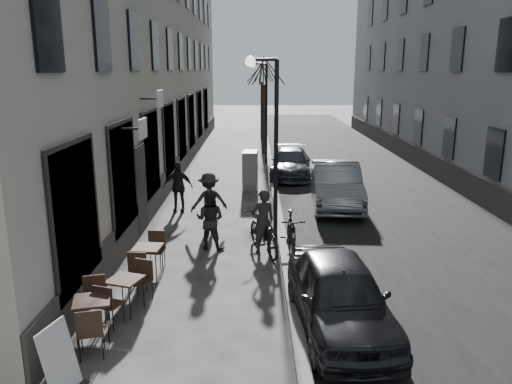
{
  "coord_description": "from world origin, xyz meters",
  "views": [
    {
      "loc": [
        -0.58,
        -7.54,
        4.77
      ],
      "look_at": [
        -0.55,
        4.43,
        1.8
      ],
      "focal_mm": 35.0,
      "sensor_mm": 36.0,
      "label": 1
    }
  ],
  "objects_px": {
    "streetlamp_far": "(263,101)",
    "sign_board": "(61,367)",
    "tree_far": "(262,70)",
    "pedestrian_mid": "(209,201)",
    "bistro_set_b": "(126,292)",
    "pedestrian_near": "(210,219)",
    "bistro_set_a": "(93,315)",
    "pedestrian_far": "(178,187)",
    "utility_cabinet": "(250,170)",
    "car_near": "(340,295)",
    "car_mid": "(336,185)",
    "moped": "(291,237)",
    "tree_near": "(264,71)",
    "car_far": "(291,163)",
    "bistro_set_c": "(148,259)",
    "streetlamp_near": "(270,129)",
    "bicycle": "(263,233)"
  },
  "relations": [
    {
      "from": "pedestrian_far",
      "to": "car_far",
      "type": "xyz_separation_m",
      "value": [
        4.24,
        5.7,
        -0.24
      ]
    },
    {
      "from": "streetlamp_near",
      "to": "bistro_set_c",
      "type": "xyz_separation_m",
      "value": [
        -2.9,
        -2.66,
        -2.69
      ]
    },
    {
      "from": "tree_far",
      "to": "pedestrian_near",
      "type": "distance_m",
      "value": 22.12
    },
    {
      "from": "pedestrian_mid",
      "to": "car_mid",
      "type": "relative_size",
      "value": 0.38
    },
    {
      "from": "car_mid",
      "to": "moped",
      "type": "distance_m",
      "value": 5.52
    },
    {
      "from": "car_mid",
      "to": "car_far",
      "type": "relative_size",
      "value": 1.08
    },
    {
      "from": "car_far",
      "to": "sign_board",
      "type": "bearing_deg",
      "value": -100.58
    },
    {
      "from": "streetlamp_near",
      "to": "bistro_set_a",
      "type": "xyz_separation_m",
      "value": [
        -3.32,
        -5.39,
        -2.69
      ]
    },
    {
      "from": "bistro_set_a",
      "to": "car_mid",
      "type": "xyz_separation_m",
      "value": [
        5.79,
        9.05,
        0.29
      ]
    },
    {
      "from": "pedestrian_far",
      "to": "bistro_set_b",
      "type": "bearing_deg",
      "value": -88.1
    },
    {
      "from": "streetlamp_far",
      "to": "tree_far",
      "type": "xyz_separation_m",
      "value": [
        0.07,
        9.0,
        1.5
      ]
    },
    {
      "from": "bistro_set_c",
      "to": "moped",
      "type": "distance_m",
      "value": 3.62
    },
    {
      "from": "car_mid",
      "to": "bistro_set_c",
      "type": "bearing_deg",
      "value": -126.32
    },
    {
      "from": "streetlamp_far",
      "to": "tree_far",
      "type": "relative_size",
      "value": 0.89
    },
    {
      "from": "tree_far",
      "to": "car_mid",
      "type": "height_order",
      "value": "tree_far"
    },
    {
      "from": "car_near",
      "to": "pedestrian_mid",
      "type": "bearing_deg",
      "value": 111.67
    },
    {
      "from": "bistro_set_b",
      "to": "pedestrian_near",
      "type": "height_order",
      "value": "pedestrian_near"
    },
    {
      "from": "streetlamp_near",
      "to": "tree_near",
      "type": "height_order",
      "value": "tree_near"
    },
    {
      "from": "moped",
      "to": "bistro_set_a",
      "type": "bearing_deg",
      "value": -136.14
    },
    {
      "from": "sign_board",
      "to": "pedestrian_far",
      "type": "distance_m",
      "value": 9.91
    },
    {
      "from": "tree_far",
      "to": "car_near",
      "type": "height_order",
      "value": "tree_far"
    },
    {
      "from": "bistro_set_a",
      "to": "pedestrian_mid",
      "type": "xyz_separation_m",
      "value": [
        1.52,
        6.42,
        0.4
      ]
    },
    {
      "from": "streetlamp_far",
      "to": "sign_board",
      "type": "bearing_deg",
      "value": -99.85
    },
    {
      "from": "tree_near",
      "to": "pedestrian_near",
      "type": "bearing_deg",
      "value": -96.13
    },
    {
      "from": "tree_far",
      "to": "bistro_set_b",
      "type": "relative_size",
      "value": 3.73
    },
    {
      "from": "streetlamp_near",
      "to": "bistro_set_a",
      "type": "distance_m",
      "value": 6.88
    },
    {
      "from": "streetlamp_near",
      "to": "sign_board",
      "type": "relative_size",
      "value": 4.56
    },
    {
      "from": "utility_cabinet",
      "to": "bistro_set_a",
      "type": "bearing_deg",
      "value": -99.4
    },
    {
      "from": "tree_far",
      "to": "pedestrian_far",
      "type": "bearing_deg",
      "value": -99.74
    },
    {
      "from": "streetlamp_far",
      "to": "car_far",
      "type": "bearing_deg",
      "value": -70.17
    },
    {
      "from": "streetlamp_far",
      "to": "tree_near",
      "type": "height_order",
      "value": "tree_near"
    },
    {
      "from": "bistro_set_c",
      "to": "tree_far",
      "type": "bearing_deg",
      "value": 88.26
    },
    {
      "from": "tree_far",
      "to": "sign_board",
      "type": "relative_size",
      "value": 5.11
    },
    {
      "from": "pedestrian_mid",
      "to": "car_mid",
      "type": "distance_m",
      "value": 5.01
    },
    {
      "from": "tree_far",
      "to": "streetlamp_far",
      "type": "bearing_deg",
      "value": -90.46
    },
    {
      "from": "tree_far",
      "to": "bistro_set_c",
      "type": "distance_m",
      "value": 24.22
    },
    {
      "from": "car_near",
      "to": "car_mid",
      "type": "bearing_deg",
      "value": 76.95
    },
    {
      "from": "bistro_set_a",
      "to": "bicycle",
      "type": "distance_m",
      "value": 5.41
    },
    {
      "from": "car_near",
      "to": "bistro_set_b",
      "type": "bearing_deg",
      "value": 167.26
    },
    {
      "from": "utility_cabinet",
      "to": "pedestrian_mid",
      "type": "relative_size",
      "value": 0.89
    },
    {
      "from": "bistro_set_a",
      "to": "pedestrian_far",
      "type": "bearing_deg",
      "value": 73.75
    },
    {
      "from": "streetlamp_far",
      "to": "bicycle",
      "type": "relative_size",
      "value": 2.55
    },
    {
      "from": "bistro_set_c",
      "to": "car_near",
      "type": "xyz_separation_m",
      "value": [
        4.07,
        -2.34,
        0.21
      ]
    },
    {
      "from": "pedestrian_near",
      "to": "pedestrian_far",
      "type": "relative_size",
      "value": 0.96
    },
    {
      "from": "streetlamp_far",
      "to": "pedestrian_far",
      "type": "relative_size",
      "value": 2.95
    },
    {
      "from": "bicycle",
      "to": "pedestrian_mid",
      "type": "xyz_separation_m",
      "value": [
        -1.6,
        2.01,
        0.35
      ]
    },
    {
      "from": "bistro_set_c",
      "to": "car_far",
      "type": "distance_m",
      "value": 12.02
    },
    {
      "from": "moped",
      "to": "car_near",
      "type": "bearing_deg",
      "value": -81.03
    },
    {
      "from": "tree_far",
      "to": "bicycle",
      "type": "xyz_separation_m",
      "value": [
        -0.26,
        -21.97,
        -4.14
      ]
    },
    {
      "from": "tree_far",
      "to": "pedestrian_mid",
      "type": "xyz_separation_m",
      "value": [
        -1.87,
        -19.96,
        -3.79
      ]
    }
  ]
}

